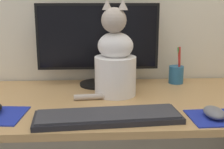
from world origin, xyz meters
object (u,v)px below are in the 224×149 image
object	(u,v)px
keyboard	(108,117)
computer_mouse_right	(214,112)
pen_cup	(176,74)
cat	(115,61)
monitor	(98,41)

from	to	relation	value
keyboard	computer_mouse_right	xyz separation A→B (m)	(0.35, -0.01, 0.01)
keyboard	pen_cup	bearing A→B (deg)	47.78
cat	monitor	bearing A→B (deg)	127.57
keyboard	pen_cup	world-z (taller)	pen_cup
keyboard	cat	xyz separation A→B (m)	(0.04, 0.27, 0.13)
monitor	keyboard	xyz separation A→B (m)	(0.02, -0.42, -0.19)
keyboard	pen_cup	xyz separation A→B (m)	(0.34, 0.44, 0.03)
keyboard	pen_cup	distance (m)	0.55
cat	computer_mouse_right	bearing A→B (deg)	-28.43
monitor	computer_mouse_right	size ratio (longest dim) A/B	5.18
keyboard	cat	bearing A→B (deg)	76.82
keyboard	computer_mouse_right	bearing A→B (deg)	-5.44
pen_cup	computer_mouse_right	bearing A→B (deg)	-88.48
monitor	cat	bearing A→B (deg)	-66.13
computer_mouse_right	pen_cup	bearing A→B (deg)	91.52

